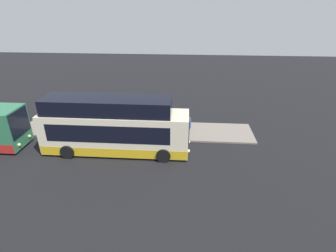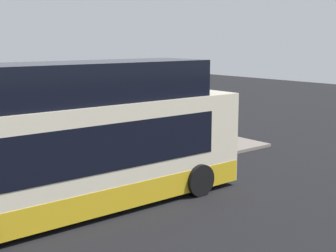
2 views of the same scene
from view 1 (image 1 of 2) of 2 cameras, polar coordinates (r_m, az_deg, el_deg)
ground at (r=20.16m, az=-8.71°, el=-5.21°), size 80.00×80.00×0.00m
platform at (r=23.02m, az=-6.97°, el=-0.81°), size 20.00×3.53×0.13m
bus_lead at (r=19.35m, az=-11.70°, el=-0.58°), size 10.73×2.70×4.20m
passenger_boarding at (r=22.78m, az=-1.43°, el=1.71°), size 0.40×0.40×1.63m
passenger_waiting at (r=21.17m, az=4.50°, el=-0.02°), size 0.39×0.39×1.79m
passenger_with_bags at (r=22.06m, az=-1.47°, el=1.13°), size 0.43×0.58×1.77m
suitcase at (r=22.80m, az=-0.20°, el=0.22°), size 0.47×0.26×0.89m
sign_post at (r=22.97m, az=-14.69°, el=3.00°), size 0.10×0.83×2.53m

